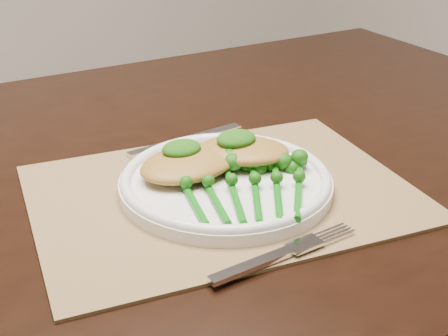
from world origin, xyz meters
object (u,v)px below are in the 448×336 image
dinner_plate (226,181)px  broccolini_bundle (245,193)px  placemat (222,193)px  chicken_fillet_left (190,163)px

dinner_plate → broccolini_bundle: (-0.01, -0.05, 0.01)m
broccolini_bundle → placemat: bearing=116.3°
dinner_plate → broccolini_bundle: size_ratio=1.23×
placemat → dinner_plate: (0.01, 0.00, 0.01)m
placemat → chicken_fillet_left: size_ratio=3.37×
chicken_fillet_left → broccolini_bundle: size_ratio=0.63×
dinner_plate → chicken_fillet_left: chicken_fillet_left is taller
placemat → dinner_plate: bearing=25.4°
placemat → broccolini_bundle: bearing=-79.3°
dinner_plate → chicken_fillet_left: bearing=128.6°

